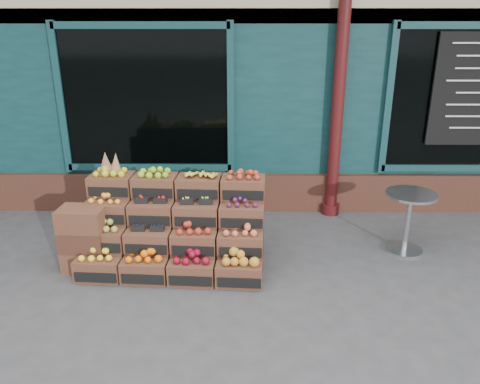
{
  "coord_description": "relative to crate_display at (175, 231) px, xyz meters",
  "views": [
    {
      "loc": [
        -0.15,
        -4.72,
        2.87
      ],
      "look_at": [
        -0.2,
        0.7,
        0.85
      ],
      "focal_mm": 35.0,
      "sensor_mm": 36.0,
      "label": 1
    }
  ],
  "objects": [
    {
      "name": "crate_display",
      "position": [
        0.0,
        0.0,
        0.0
      ],
      "size": [
        2.23,
        1.18,
        1.36
      ],
      "rotation": [
        0.0,
        0.0,
        -0.06
      ],
      "color": "brown",
      "rests_on": "ground"
    },
    {
      "name": "shopkeeper",
      "position": [
        -0.14,
        2.44,
        0.65
      ],
      "size": [
        0.82,
        0.57,
        2.14
      ],
      "primitive_type": "imported",
      "rotation": [
        0.0,
        0.0,
        3.22
      ],
      "color": "#185528",
      "rests_on": "ground"
    },
    {
      "name": "bistro_table",
      "position": [
        2.95,
        0.31,
        0.09
      ],
      "size": [
        0.64,
        0.64,
        0.81
      ],
      "rotation": [
        0.0,
        0.0,
        0.34
      ],
      "color": "#AEB0B5",
      "rests_on": "ground"
    },
    {
      "name": "shop_facade",
      "position": [
        1.0,
        4.64,
        1.98
      ],
      "size": [
        12.0,
        6.24,
        4.8
      ],
      "color": "#103538",
      "rests_on": "ground"
    },
    {
      "name": "spare_crates",
      "position": [
        -1.06,
        -0.18,
        -0.02
      ],
      "size": [
        0.55,
        0.4,
        0.79
      ],
      "rotation": [
        0.0,
        0.0,
        -0.06
      ],
      "color": "brown",
      "rests_on": "ground"
    },
    {
      "name": "ground",
      "position": [
        1.0,
        -0.47,
        -0.42
      ],
      "size": [
        60.0,
        60.0,
        0.0
      ],
      "primitive_type": "plane",
      "color": "#3E3E40",
      "rests_on": "ground"
    }
  ]
}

